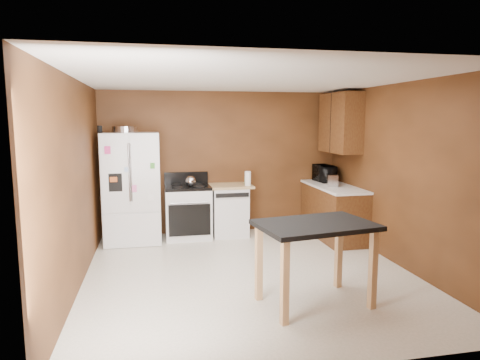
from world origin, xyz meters
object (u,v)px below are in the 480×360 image
object	(u,v)px
kettle	(191,181)
island	(315,236)
toaster	(332,180)
dishwasher	(229,210)
pen_cup	(100,129)
green_canister	(247,181)
refrigerator	(132,188)
roasting_pan	(125,129)
paper_towel	(248,178)
microwave	(325,174)
gas_range	(188,211)

from	to	relation	value
kettle	island	xyz separation A→B (m)	(1.08, -2.87, -0.22)
toaster	dishwasher	size ratio (longest dim) A/B	0.30
pen_cup	green_canister	xyz separation A→B (m)	(2.42, 0.18, -0.91)
kettle	pen_cup	bearing A→B (deg)	-178.91
refrigerator	island	bearing A→B (deg)	-54.97
green_canister	island	distance (m)	3.03
roasting_pan	toaster	xyz separation A→B (m)	(3.37, -0.47, -0.85)
paper_towel	roasting_pan	bearing A→B (deg)	177.82
dishwasher	paper_towel	bearing A→B (deg)	-27.38
pen_cup	microwave	world-z (taller)	pen_cup
paper_towel	microwave	world-z (taller)	microwave
green_canister	microwave	size ratio (longest dim) A/B	0.23
toaster	paper_towel	bearing A→B (deg)	-179.17
green_canister	island	world-z (taller)	green_canister
toaster	green_canister	bearing A→B (deg)	173.47
refrigerator	pen_cup	bearing A→B (deg)	-171.46
pen_cup	refrigerator	world-z (taller)	pen_cup
kettle	paper_towel	xyz separation A→B (m)	(0.97, -0.03, 0.02)
microwave	refrigerator	size ratio (longest dim) A/B	0.27
paper_towel	gas_range	distance (m)	1.16
kettle	toaster	distance (m)	2.38
microwave	island	world-z (taller)	microwave
dishwasher	island	bearing A→B (deg)	-82.25
toaster	kettle	bearing A→B (deg)	-173.25
roasting_pan	gas_range	world-z (taller)	roasting_pan
kettle	gas_range	world-z (taller)	gas_range
paper_towel	refrigerator	distance (m)	1.93
roasting_pan	kettle	bearing A→B (deg)	-2.72
refrigerator	dishwasher	distance (m)	1.69
roasting_pan	kettle	world-z (taller)	roasting_pan
green_canister	refrigerator	size ratio (longest dim) A/B	0.06
roasting_pan	kettle	xyz separation A→B (m)	(1.03, -0.05, -0.86)
roasting_pan	toaster	size ratio (longest dim) A/B	1.50
toaster	island	world-z (taller)	toaster
roasting_pan	microwave	distance (m)	3.55
green_canister	island	bearing A→B (deg)	-88.57
paper_towel	toaster	xyz separation A→B (m)	(1.37, -0.40, -0.01)
microwave	dishwasher	distance (m)	1.84
kettle	toaster	size ratio (longest dim) A/B	0.66
roasting_pan	pen_cup	size ratio (longest dim) A/B	3.54
green_canister	dishwasher	world-z (taller)	green_canister
refrigerator	gas_range	bearing A→B (deg)	3.81
green_canister	refrigerator	bearing A→B (deg)	-176.65
kettle	microwave	size ratio (longest dim) A/B	0.37
pen_cup	refrigerator	bearing A→B (deg)	8.54
microwave	dishwasher	xyz separation A→B (m)	(-1.75, 0.02, -0.58)
microwave	green_canister	bearing A→B (deg)	83.24
microwave	toaster	bearing A→B (deg)	166.48
roasting_pan	island	size ratio (longest dim) A/B	0.30
paper_towel	toaster	world-z (taller)	paper_towel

